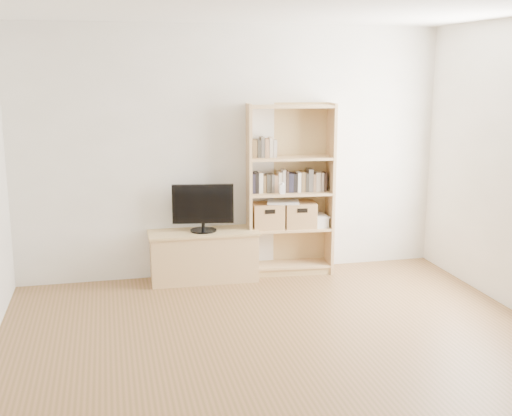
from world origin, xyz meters
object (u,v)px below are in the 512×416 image
object	(u,v)px
television	(203,208)
basket_right	(300,215)
bookshelf	(290,190)
baby_monitor	(282,189)
laptop	(283,202)
basket_left	(267,216)
tv_stand	(204,257)

from	to	relation	value
television	basket_right	size ratio (longest dim) A/B	1.92
bookshelf	baby_monitor	size ratio (longest dim) A/B	18.39
television	laptop	distance (m)	0.86
baby_monitor	basket_left	distance (m)	0.34
bookshelf	basket_right	world-z (taller)	bookshelf
basket_right	laptop	xyz separation A→B (m)	(-0.19, 0.01, 0.15)
television	baby_monitor	bearing A→B (deg)	5.56
basket_left	basket_right	world-z (taller)	basket_right
television	laptop	world-z (taller)	television
basket_left	baby_monitor	bearing A→B (deg)	-36.78
basket_left	laptop	xyz separation A→B (m)	(0.17, -0.02, 0.15)
tv_stand	bookshelf	world-z (taller)	bookshelf
bookshelf	basket_right	size ratio (longest dim) A/B	5.58
basket_left	tv_stand	bearing A→B (deg)	-172.97
television	laptop	xyz separation A→B (m)	(0.86, 0.04, 0.02)
basket_left	television	bearing A→B (deg)	-172.97
baby_monitor	bookshelf	bearing A→B (deg)	48.26
basket_left	basket_right	bearing A→B (deg)	-2.62
baby_monitor	basket_right	xyz separation A→B (m)	(0.22, 0.08, -0.30)
baby_monitor	television	bearing A→B (deg)	-175.28
tv_stand	bookshelf	distance (m)	1.14
bookshelf	basket_right	xyz separation A→B (m)	(0.11, -0.01, -0.27)
tv_stand	television	world-z (taller)	television
tv_stand	baby_monitor	bearing A→B (deg)	-1.99
bookshelf	laptop	world-z (taller)	bookshelf
basket_left	laptop	bearing A→B (deg)	-3.27
television	basket_left	bearing A→B (deg)	13.75
tv_stand	basket_right	xyz separation A→B (m)	(1.04, 0.03, 0.39)
television	bookshelf	bearing A→B (deg)	11.57
baby_monitor	basket_right	size ratio (longest dim) A/B	0.30
tv_stand	basket_left	xyz separation A→B (m)	(0.69, 0.06, 0.39)
baby_monitor	laptop	size ratio (longest dim) A/B	0.30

